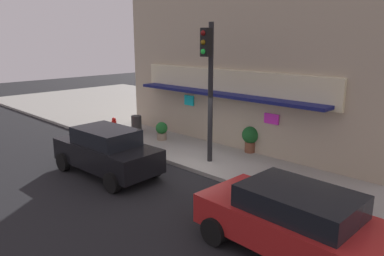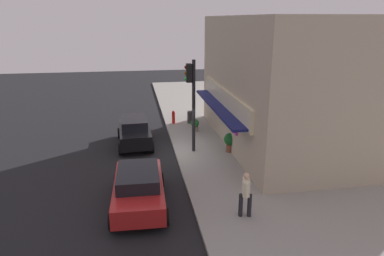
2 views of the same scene
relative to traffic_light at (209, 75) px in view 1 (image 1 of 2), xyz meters
name	(u,v)px [view 1 (image 1 of 2)]	position (x,y,z in m)	size (l,w,h in m)	color
ground_plane	(186,170)	(-0.18, -0.92, -3.32)	(64.96, 64.96, 0.00)	black
sidewalk	(280,135)	(-0.18, 5.37, -3.25)	(43.31, 12.58, 0.14)	gray
corner_building	(285,57)	(-0.75, 6.31, 0.36)	(12.42, 9.39, 7.09)	tan
traffic_light	(209,75)	(0.00, 0.00, 0.00)	(0.32, 0.58, 4.95)	black
fire_hydrant	(114,127)	(-5.44, -0.38, -2.74)	(0.46, 0.22, 0.90)	red
trash_can	(137,124)	(-5.36, 0.83, -2.77)	(0.49, 0.49, 0.81)	#2D2D2D
potted_plant_by_doorway	(250,137)	(0.43, 2.03, -2.57)	(0.68, 0.68, 1.05)	brown
potted_plant_by_window	(162,130)	(-3.46, 0.78, -2.75)	(0.53, 0.53, 0.81)	gray
parked_car_black	(107,151)	(-1.89, -3.06, -2.49)	(4.13, 2.08, 1.61)	black
parked_car_red	(298,222)	(5.19, -2.96, -2.53)	(4.41, 2.19, 1.51)	#AD1E1E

